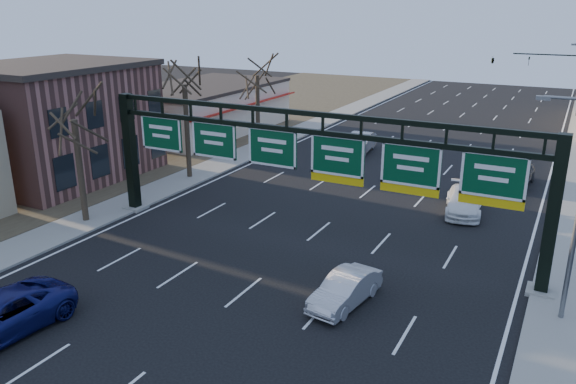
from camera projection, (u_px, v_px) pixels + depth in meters
The scene contains 16 objects.
ground at pixel (218, 313), 23.25m from camera, with size 160.00×160.00×0.00m, color black.
sidewalk_left at pixel (227, 161), 45.68m from camera, with size 3.00×120.00×0.12m, color gray.
sidewalk_right at pixel (576, 212), 34.41m from camera, with size 3.00×120.00×0.12m, color gray.
dirt_strip_left at pixel (115, 145), 51.05m from camera, with size 21.00×120.00×0.06m, color #473D2B.
lane_markings at pixel (377, 184), 40.06m from camera, with size 21.60×120.00×0.01m, color white.
sign_gantry at pixel (307, 161), 28.44m from camera, with size 24.60×1.20×7.20m.
brick_block at pixel (56, 121), 40.64m from camera, with size 10.40×12.40×8.30m.
cream_strip at pixel (204, 108), 56.34m from camera, with size 10.90×18.40×4.70m.
tree_gantry at pixel (72, 101), 30.84m from camera, with size 3.60×3.60×8.48m.
tree_mid at pixel (184, 70), 39.01m from camera, with size 3.60×3.60×9.24m.
tree_far at pixel (257, 63), 47.54m from camera, with size 3.60×3.60×8.86m.
traffic_signal_mast at pixel (525, 65), 65.25m from camera, with size 10.16×0.54×7.00m.
car_silver_sedan at pixel (345, 289), 23.74m from camera, with size 1.45×4.14×1.37m, color #BCBCC1.
car_white_wagon at pixel (463, 201), 34.31m from camera, with size 2.03×4.99×1.45m, color white.
car_grey_far at pixel (517, 174), 39.61m from camera, with size 1.93×4.79×1.63m, color #44464A.
car_silver_distant at pixel (360, 143), 48.50m from camera, with size 1.75×5.01×1.65m, color #B4B4BA.
Camera 1 is at (12.06, -16.80, 12.09)m, focal length 35.00 mm.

